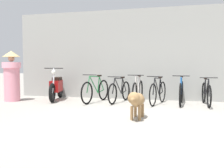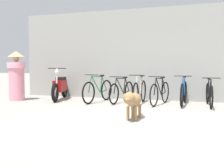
{
  "view_description": "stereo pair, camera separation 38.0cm",
  "coord_description": "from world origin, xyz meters",
  "px_view_note": "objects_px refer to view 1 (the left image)",
  "views": [
    {
      "loc": [
        0.93,
        -5.18,
        1.12
      ],
      "look_at": [
        -0.84,
        1.39,
        0.65
      ],
      "focal_mm": 42.0,
      "sensor_mm": 36.0,
      "label": 1
    },
    {
      "loc": [
        1.3,
        -5.07,
        1.12
      ],
      "look_at": [
        -0.84,
        1.39,
        0.65
      ],
      "focal_mm": 42.0,
      "sensor_mm": 36.0,
      "label": 2
    }
  ],
  "objects_px": {
    "bicycle_4": "(181,92)",
    "stray_dog": "(137,100)",
    "bicycle_1": "(120,91)",
    "person_in_robes": "(12,75)",
    "bicycle_5": "(206,94)",
    "motorcycle": "(56,87)",
    "bicycle_0": "(96,91)",
    "bicycle_3": "(158,92)",
    "bicycle_2": "(138,92)"
  },
  "relations": [
    {
      "from": "bicycle_3",
      "to": "person_in_robes",
      "type": "distance_m",
      "value": 4.61
    },
    {
      "from": "bicycle_2",
      "to": "stray_dog",
      "type": "distance_m",
      "value": 2.31
    },
    {
      "from": "bicycle_0",
      "to": "bicycle_4",
      "type": "xyz_separation_m",
      "value": [
        2.56,
        0.19,
        -0.01
      ]
    },
    {
      "from": "stray_dog",
      "to": "bicycle_4",
      "type": "bearing_deg",
      "value": 161.45
    },
    {
      "from": "bicycle_5",
      "to": "person_in_robes",
      "type": "height_order",
      "value": "person_in_robes"
    },
    {
      "from": "bicycle_3",
      "to": "person_in_robes",
      "type": "bearing_deg",
      "value": -71.91
    },
    {
      "from": "bicycle_0",
      "to": "bicycle_3",
      "type": "relative_size",
      "value": 1.09
    },
    {
      "from": "bicycle_4",
      "to": "stray_dog",
      "type": "xyz_separation_m",
      "value": [
        -0.89,
        -2.47,
        0.05
      ]
    },
    {
      "from": "bicycle_2",
      "to": "bicycle_4",
      "type": "bearing_deg",
      "value": 98.98
    },
    {
      "from": "bicycle_2",
      "to": "motorcycle",
      "type": "xyz_separation_m",
      "value": [
        -2.73,
        0.14,
        0.07
      ]
    },
    {
      "from": "bicycle_3",
      "to": "bicycle_4",
      "type": "distance_m",
      "value": 0.67
    },
    {
      "from": "bicycle_4",
      "to": "motorcycle",
      "type": "height_order",
      "value": "motorcycle"
    },
    {
      "from": "bicycle_4",
      "to": "person_in_robes",
      "type": "height_order",
      "value": "person_in_robes"
    },
    {
      "from": "bicycle_2",
      "to": "bicycle_3",
      "type": "relative_size",
      "value": 1.07
    },
    {
      "from": "motorcycle",
      "to": "person_in_robes",
      "type": "height_order",
      "value": "person_in_robes"
    },
    {
      "from": "bicycle_0",
      "to": "bicycle_5",
      "type": "xyz_separation_m",
      "value": [
        3.25,
        0.17,
        -0.02
      ]
    },
    {
      "from": "motorcycle",
      "to": "bicycle_4",
      "type": "bearing_deg",
      "value": 75.27
    },
    {
      "from": "bicycle_2",
      "to": "bicycle_5",
      "type": "bearing_deg",
      "value": 95.39
    },
    {
      "from": "bicycle_2",
      "to": "person_in_robes",
      "type": "relative_size",
      "value": 1.06
    },
    {
      "from": "bicycle_1",
      "to": "bicycle_4",
      "type": "height_order",
      "value": "bicycle_4"
    },
    {
      "from": "stray_dog",
      "to": "person_in_robes",
      "type": "xyz_separation_m",
      "value": [
        -4.32,
        1.81,
        0.42
      ]
    },
    {
      "from": "stray_dog",
      "to": "person_in_robes",
      "type": "height_order",
      "value": "person_in_robes"
    },
    {
      "from": "bicycle_0",
      "to": "stray_dog",
      "type": "xyz_separation_m",
      "value": [
        1.67,
        -2.28,
        0.05
      ]
    },
    {
      "from": "bicycle_4",
      "to": "stray_dog",
      "type": "distance_m",
      "value": 2.62
    },
    {
      "from": "bicycle_3",
      "to": "stray_dog",
      "type": "relative_size",
      "value": 1.45
    },
    {
      "from": "bicycle_2",
      "to": "motorcycle",
      "type": "height_order",
      "value": "motorcycle"
    },
    {
      "from": "bicycle_0",
      "to": "bicycle_2",
      "type": "relative_size",
      "value": 1.01
    },
    {
      "from": "bicycle_0",
      "to": "stray_dog",
      "type": "distance_m",
      "value": 2.82
    },
    {
      "from": "motorcycle",
      "to": "bicycle_5",
      "type": "bearing_deg",
      "value": 74.92
    },
    {
      "from": "bicycle_4",
      "to": "motorcycle",
      "type": "xyz_separation_m",
      "value": [
        -3.97,
        -0.05,
        0.07
      ]
    },
    {
      "from": "person_in_robes",
      "to": "bicycle_2",
      "type": "bearing_deg",
      "value": -170.15
    },
    {
      "from": "bicycle_4",
      "to": "person_in_robes",
      "type": "distance_m",
      "value": 5.28
    },
    {
      "from": "bicycle_1",
      "to": "person_in_robes",
      "type": "height_order",
      "value": "person_in_robes"
    },
    {
      "from": "bicycle_0",
      "to": "bicycle_4",
      "type": "height_order",
      "value": "bicycle_0"
    },
    {
      "from": "bicycle_0",
      "to": "motorcycle",
      "type": "bearing_deg",
      "value": -85.92
    },
    {
      "from": "bicycle_3",
      "to": "bicycle_5",
      "type": "xyz_separation_m",
      "value": [
        1.35,
        0.1,
        -0.01
      ]
    },
    {
      "from": "bicycle_0",
      "to": "person_in_robes",
      "type": "distance_m",
      "value": 2.74
    },
    {
      "from": "bicycle_4",
      "to": "bicycle_5",
      "type": "relative_size",
      "value": 1.01
    },
    {
      "from": "bicycle_1",
      "to": "bicycle_4",
      "type": "distance_m",
      "value": 1.84
    },
    {
      "from": "bicycle_2",
      "to": "bicycle_3",
      "type": "distance_m",
      "value": 0.59
    },
    {
      "from": "bicycle_2",
      "to": "bicycle_0",
      "type": "bearing_deg",
      "value": -89.25
    },
    {
      "from": "bicycle_2",
      "to": "bicycle_3",
      "type": "height_order",
      "value": "bicycle_2"
    },
    {
      "from": "bicycle_1",
      "to": "person_in_robes",
      "type": "distance_m",
      "value": 3.47
    },
    {
      "from": "bicycle_3",
      "to": "person_in_robes",
      "type": "relative_size",
      "value": 0.99
    },
    {
      "from": "bicycle_4",
      "to": "stray_dog",
      "type": "bearing_deg",
      "value": -17.73
    },
    {
      "from": "bicycle_1",
      "to": "bicycle_3",
      "type": "xyz_separation_m",
      "value": [
        1.18,
        -0.1,
        0.01
      ]
    },
    {
      "from": "bicycle_5",
      "to": "stray_dog",
      "type": "xyz_separation_m",
      "value": [
        -1.58,
        -2.45,
        0.06
      ]
    },
    {
      "from": "bicycle_3",
      "to": "person_in_robes",
      "type": "height_order",
      "value": "person_in_robes"
    },
    {
      "from": "bicycle_5",
      "to": "bicycle_1",
      "type": "bearing_deg",
      "value": -93.45
    },
    {
      "from": "bicycle_0",
      "to": "bicycle_3",
      "type": "height_order",
      "value": "bicycle_0"
    }
  ]
}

